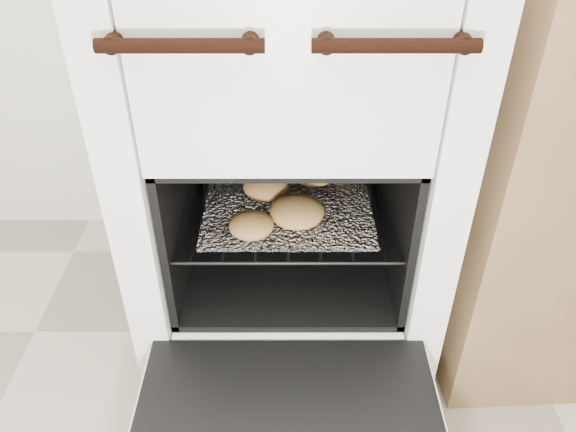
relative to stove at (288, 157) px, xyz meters
name	(u,v)px	position (x,y,z in m)	size (l,w,h in m)	color
stove	(288,157)	(0.00, 0.00, 0.00)	(0.66, 0.74, 1.02)	white
oven_rack	(288,201)	(0.00, -0.07, -0.08)	(0.48, 0.46, 0.01)	black
foil_sheet	(288,204)	(0.00, -0.10, -0.07)	(0.38, 0.33, 0.01)	white
baked_rolls	(289,193)	(0.00, -0.10, -0.04)	(0.28, 0.36, 0.06)	#B47C48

